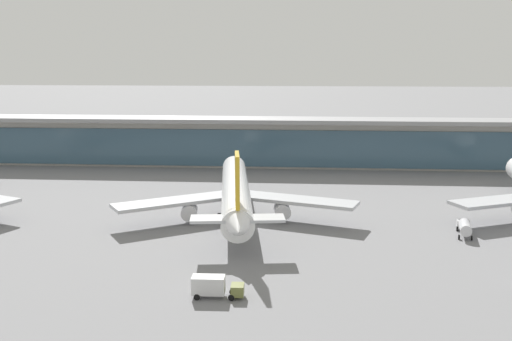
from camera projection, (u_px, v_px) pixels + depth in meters
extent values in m
plane|color=slate|center=(249.00, 227.00, 117.21)|extent=(1200.00, 1200.00, 0.00)
cylinder|color=white|center=(235.00, 191.00, 125.09)|extent=(12.55, 55.21, 5.79)
cone|color=white|center=(234.00, 165.00, 154.30)|extent=(6.28, 5.87, 5.68)
cone|color=white|center=(238.00, 227.00, 96.05)|extent=(5.96, 6.97, 5.21)
cube|color=black|center=(234.00, 164.00, 150.85)|extent=(4.61, 2.92, 0.70)
cube|color=#B7BABF|center=(174.00, 202.00, 119.74)|extent=(24.40, 18.99, 0.70)
cube|color=#B7BABF|center=(297.00, 200.00, 120.92)|extent=(25.69, 14.13, 0.70)
cylinder|color=silver|center=(189.00, 212.00, 119.68)|extent=(3.69, 4.56, 3.20)
cylinder|color=silver|center=(282.00, 210.00, 120.58)|extent=(3.69, 4.56, 3.20)
cube|color=gold|center=(237.00, 180.00, 99.70)|extent=(1.56, 7.02, 8.99)
cube|color=#B7BABF|center=(238.00, 219.00, 99.94)|extent=(16.40, 6.34, 0.50)
cylinder|color=black|center=(221.00, 216.00, 122.90)|extent=(1.36, 1.54, 1.40)
cylinder|color=black|center=(251.00, 216.00, 123.20)|extent=(1.36, 1.54, 1.40)
cylinder|color=black|center=(234.00, 190.00, 147.54)|extent=(1.36, 1.54, 1.40)
cube|color=#B7BABF|center=(507.00, 200.00, 120.74)|extent=(25.35, 16.25, 0.70)
cube|color=silver|center=(463.00, 224.00, 115.29)|extent=(2.74, 2.42, 1.50)
cylinder|color=silver|center=(465.00, 227.00, 110.61)|extent=(3.12, 5.90, 2.10)
cylinder|color=black|center=(457.00, 229.00, 114.82)|extent=(0.45, 0.94, 0.90)
cylinder|color=black|center=(469.00, 230.00, 114.25)|extent=(0.45, 0.94, 0.90)
cylinder|color=black|center=(459.00, 237.00, 109.42)|extent=(0.45, 0.94, 0.90)
cylinder|color=black|center=(472.00, 238.00, 108.85)|extent=(0.45, 0.94, 0.90)
cube|color=olive|center=(238.00, 290.00, 82.63)|extent=(1.87, 2.35, 1.50)
cube|color=black|center=(243.00, 288.00, 82.54)|extent=(0.18, 2.07, 0.70)
cube|color=silver|center=(208.00, 285.00, 82.70)|extent=(4.67, 2.43, 2.50)
cylinder|color=black|center=(233.00, 292.00, 83.85)|extent=(0.91, 0.31, 0.90)
cylinder|color=black|center=(231.00, 298.00, 81.77)|extent=(0.91, 0.31, 0.90)
cylinder|color=black|center=(199.00, 291.00, 84.07)|extent=(0.91, 0.31, 0.90)
cylinder|color=black|center=(197.00, 297.00, 81.99)|extent=(0.91, 0.31, 0.90)
cube|color=beige|center=(268.00, 144.00, 182.00)|extent=(257.96, 8.00, 14.00)
cube|color=#3D5B70|center=(267.00, 148.00, 177.92)|extent=(252.80, 0.50, 11.20)
cube|color=gray|center=(268.00, 120.00, 178.61)|extent=(263.12, 12.80, 1.20)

